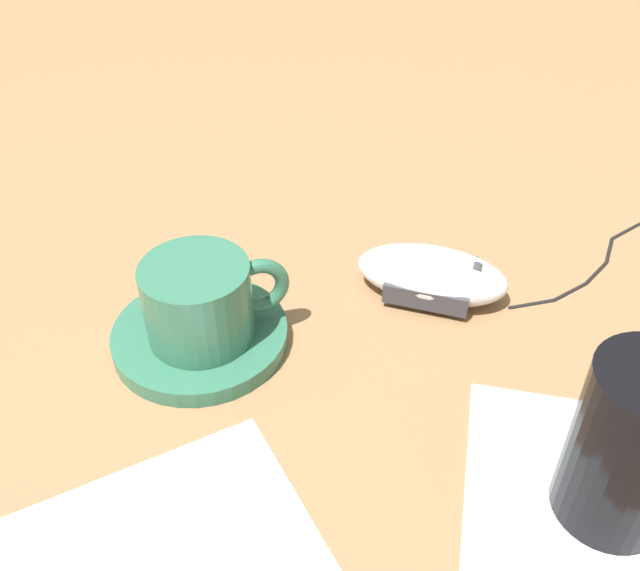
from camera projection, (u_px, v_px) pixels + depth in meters
ground_plane at (383, 371)px, 0.49m from camera, size 3.00×3.00×0.00m
saucer at (200, 336)px, 0.51m from camera, size 0.12×0.12×0.01m
coffee_cup at (201, 301)px, 0.48m from camera, size 0.07×0.10×0.06m
computer_mouse at (432, 275)px, 0.54m from camera, size 0.10×0.13×0.04m
mouse_cable at (600, 258)px, 0.59m from camera, size 0.12×0.18×0.00m
napkin_under_glass at (590, 491)px, 0.41m from camera, size 0.18×0.18×0.00m
drinking_glass at (631, 446)px, 0.37m from camera, size 0.06×0.06×0.10m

